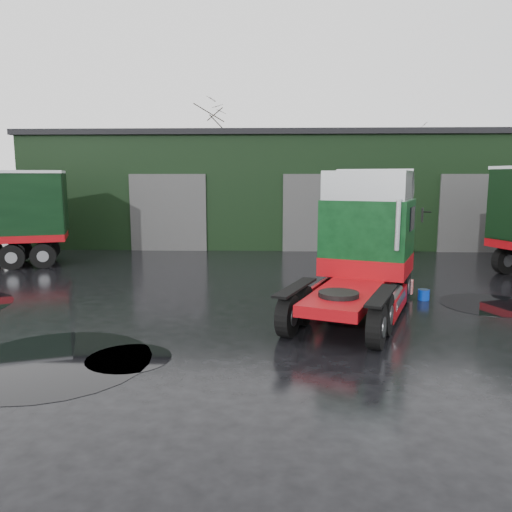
{
  "coord_description": "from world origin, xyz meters",
  "views": [
    {
      "loc": [
        -0.42,
        -11.97,
        3.84
      ],
      "look_at": [
        -0.93,
        1.52,
        1.7
      ],
      "focal_mm": 35.0,
      "sensor_mm": 36.0,
      "label": 1
    }
  ],
  "objects_px": {
    "hero_tractor": "(354,245)",
    "tree_back_a": "(208,166)",
    "tree_back_b": "(401,178)",
    "wash_bucket": "(424,295)",
    "warehouse": "(313,188)"
  },
  "relations": [
    {
      "from": "hero_tractor",
      "to": "tree_back_a",
      "type": "bearing_deg",
      "value": 126.61
    },
    {
      "from": "tree_back_a",
      "to": "tree_back_b",
      "type": "xyz_separation_m",
      "value": [
        16.0,
        0.0,
        -1.0
      ]
    },
    {
      "from": "wash_bucket",
      "to": "tree_back_b",
      "type": "xyz_separation_m",
      "value": [
        5.7,
        26.42,
        3.58
      ]
    },
    {
      "from": "warehouse",
      "to": "tree_back_a",
      "type": "relative_size",
      "value": 3.41
    },
    {
      "from": "hero_tractor",
      "to": "tree_back_a",
      "type": "xyz_separation_m",
      "value": [
        -7.73,
        28.52,
        2.71
      ]
    },
    {
      "from": "warehouse",
      "to": "wash_bucket",
      "type": "height_order",
      "value": "warehouse"
    },
    {
      "from": "hero_tractor",
      "to": "tree_back_b",
      "type": "distance_m",
      "value": 29.75
    },
    {
      "from": "warehouse",
      "to": "tree_back_a",
      "type": "height_order",
      "value": "tree_back_a"
    },
    {
      "from": "hero_tractor",
      "to": "tree_back_b",
      "type": "height_order",
      "value": "tree_back_b"
    },
    {
      "from": "warehouse",
      "to": "hero_tractor",
      "type": "distance_m",
      "value": 18.56
    },
    {
      "from": "hero_tractor",
      "to": "tree_back_b",
      "type": "relative_size",
      "value": 0.87
    },
    {
      "from": "tree_back_b",
      "to": "warehouse",
      "type": "bearing_deg",
      "value": -128.66
    },
    {
      "from": "wash_bucket",
      "to": "warehouse",
      "type": "bearing_deg",
      "value": 97.97
    },
    {
      "from": "tree_back_a",
      "to": "tree_back_b",
      "type": "height_order",
      "value": "tree_back_a"
    },
    {
      "from": "wash_bucket",
      "to": "hero_tractor",
      "type": "bearing_deg",
      "value": -140.65
    }
  ]
}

